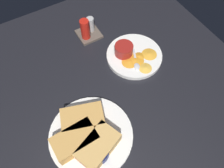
{
  "coord_description": "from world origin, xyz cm",
  "views": [
    {
      "loc": [
        -14.79,
        -30.57,
        67.94
      ],
      "look_at": [
        4.77,
        2.88,
        3.0
      ],
      "focal_mm": 35.03,
      "sensor_mm": 36.0,
      "label": 1
    }
  ],
  "objects_px": {
    "sandwich_half_far": "(75,140)",
    "spoon_by_gravy_ramekin": "(136,64)",
    "plate_sandwich_main": "(91,135)",
    "condiment_caddy": "(88,30)",
    "sandwich_half_extra": "(98,147)",
    "ramekin_dark_sauce": "(97,151)",
    "spoon_by_dark_ramekin": "(93,134)",
    "sandwich_half_near": "(83,119)",
    "plate_chips_companion": "(134,56)",
    "ramekin_light_gravy": "(124,49)"
  },
  "relations": [
    {
      "from": "sandwich_half_far",
      "to": "plate_chips_companion",
      "type": "relative_size",
      "value": 0.63
    },
    {
      "from": "sandwich_half_near",
      "to": "plate_chips_companion",
      "type": "distance_m",
      "value": 0.33
    },
    {
      "from": "sandwich_half_far",
      "to": "ramekin_dark_sauce",
      "type": "xyz_separation_m",
      "value": [
        0.04,
        -0.06,
        -0.0
      ]
    },
    {
      "from": "sandwich_half_extra",
      "to": "spoon_by_gravy_ramekin",
      "type": "xyz_separation_m",
      "value": [
        0.27,
        0.2,
        -0.02
      ]
    },
    {
      "from": "sandwich_half_near",
      "to": "ramekin_light_gravy",
      "type": "distance_m",
      "value": 0.31
    },
    {
      "from": "sandwich_half_near",
      "to": "plate_chips_companion",
      "type": "height_order",
      "value": "sandwich_half_near"
    },
    {
      "from": "sandwich_half_extra",
      "to": "condiment_caddy",
      "type": "relative_size",
      "value": 1.57
    },
    {
      "from": "sandwich_half_near",
      "to": "spoon_by_dark_ramekin",
      "type": "relative_size",
      "value": 1.5
    },
    {
      "from": "plate_sandwich_main",
      "to": "spoon_by_dark_ramekin",
      "type": "xyz_separation_m",
      "value": [
        0.01,
        -0.0,
        0.01
      ]
    },
    {
      "from": "sandwich_half_extra",
      "to": "ramekin_light_gravy",
      "type": "bearing_deg",
      "value": 46.54
    },
    {
      "from": "ramekin_light_gravy",
      "to": "spoon_by_dark_ramekin",
      "type": "bearing_deg",
      "value": -137.9
    },
    {
      "from": "plate_sandwich_main",
      "to": "ramekin_dark_sauce",
      "type": "height_order",
      "value": "ramekin_dark_sauce"
    },
    {
      "from": "sandwich_half_near",
      "to": "plate_sandwich_main",
      "type": "bearing_deg",
      "value": -90.1
    },
    {
      "from": "plate_sandwich_main",
      "to": "sandwich_half_extra",
      "type": "relative_size",
      "value": 1.77
    },
    {
      "from": "ramekin_dark_sauce",
      "to": "spoon_by_dark_ramekin",
      "type": "xyz_separation_m",
      "value": [
        0.02,
        0.05,
        -0.02
      ]
    },
    {
      "from": "sandwich_half_far",
      "to": "condiment_caddy",
      "type": "relative_size",
      "value": 1.42
    },
    {
      "from": "condiment_caddy",
      "to": "plate_chips_companion",
      "type": "bearing_deg",
      "value": -61.64
    },
    {
      "from": "plate_chips_companion",
      "to": "sandwich_half_extra",
      "type": "bearing_deg",
      "value": -139.76
    },
    {
      "from": "sandwich_half_near",
      "to": "ramekin_light_gravy",
      "type": "bearing_deg",
      "value": 33.79
    },
    {
      "from": "sandwich_half_far",
      "to": "ramekin_dark_sauce",
      "type": "distance_m",
      "value": 0.07
    },
    {
      "from": "spoon_by_dark_ramekin",
      "to": "spoon_by_gravy_ramekin",
      "type": "bearing_deg",
      "value": 30.82
    },
    {
      "from": "ramekin_light_gravy",
      "to": "plate_sandwich_main",
      "type": "bearing_deg",
      "value": -139.23
    },
    {
      "from": "sandwich_half_extra",
      "to": "ramekin_dark_sauce",
      "type": "height_order",
      "value": "sandwich_half_extra"
    },
    {
      "from": "sandwich_half_far",
      "to": "plate_chips_companion",
      "type": "xyz_separation_m",
      "value": [
        0.34,
        0.2,
        -0.03
      ]
    },
    {
      "from": "plate_chips_companion",
      "to": "spoon_by_dark_ramekin",
      "type": "bearing_deg",
      "value": -144.78
    },
    {
      "from": "sandwich_half_far",
      "to": "spoon_by_gravy_ramekin",
      "type": "xyz_separation_m",
      "value": [
        0.32,
        0.15,
        -0.02
      ]
    },
    {
      "from": "plate_sandwich_main",
      "to": "ramekin_light_gravy",
      "type": "distance_m",
      "value": 0.34
    },
    {
      "from": "ramekin_dark_sauce",
      "to": "ramekin_light_gravy",
      "type": "xyz_separation_m",
      "value": [
        0.27,
        0.28,
        0.0
      ]
    },
    {
      "from": "plate_chips_companion",
      "to": "condiment_caddy",
      "type": "height_order",
      "value": "condiment_caddy"
    },
    {
      "from": "ramekin_light_gravy",
      "to": "condiment_caddy",
      "type": "xyz_separation_m",
      "value": [
        -0.07,
        0.16,
        -0.0
      ]
    },
    {
      "from": "plate_sandwich_main",
      "to": "condiment_caddy",
      "type": "distance_m",
      "value": 0.43
    },
    {
      "from": "plate_sandwich_main",
      "to": "spoon_by_dark_ramekin",
      "type": "distance_m",
      "value": 0.01
    },
    {
      "from": "plate_chips_companion",
      "to": "spoon_by_gravy_ramekin",
      "type": "xyz_separation_m",
      "value": [
        -0.02,
        -0.04,
        0.01
      ]
    },
    {
      "from": "sandwich_half_near",
      "to": "plate_chips_companion",
      "type": "xyz_separation_m",
      "value": [
        0.29,
        0.15,
        -0.03
      ]
    },
    {
      "from": "spoon_by_dark_ramekin",
      "to": "plate_sandwich_main",
      "type": "bearing_deg",
      "value": 155.44
    },
    {
      "from": "spoon_by_dark_ramekin",
      "to": "condiment_caddy",
      "type": "bearing_deg",
      "value": 65.23
    },
    {
      "from": "sandwich_half_extra",
      "to": "spoon_by_gravy_ramekin",
      "type": "height_order",
      "value": "sandwich_half_extra"
    },
    {
      "from": "plate_sandwich_main",
      "to": "spoon_by_gravy_ramekin",
      "type": "bearing_deg",
      "value": 29.52
    },
    {
      "from": "sandwich_half_near",
      "to": "spoon_by_gravy_ramekin",
      "type": "xyz_separation_m",
      "value": [
        0.27,
        0.1,
        -0.02
      ]
    },
    {
      "from": "spoon_by_gravy_ramekin",
      "to": "sandwich_half_far",
      "type": "bearing_deg",
      "value": -154.45
    },
    {
      "from": "spoon_by_gravy_ramekin",
      "to": "plate_chips_companion",
      "type": "bearing_deg",
      "value": 65.52
    },
    {
      "from": "condiment_caddy",
      "to": "spoon_by_gravy_ramekin",
      "type": "bearing_deg",
      "value": -70.27
    },
    {
      "from": "sandwich_half_extra",
      "to": "condiment_caddy",
      "type": "xyz_separation_m",
      "value": [
        0.19,
        0.44,
        -0.01
      ]
    },
    {
      "from": "sandwich_half_near",
      "to": "sandwich_half_extra",
      "type": "xyz_separation_m",
      "value": [
        -0.0,
        -0.1,
        0.0
      ]
    },
    {
      "from": "sandwich_half_extra",
      "to": "ramekin_dark_sauce",
      "type": "relative_size",
      "value": 2.02
    },
    {
      "from": "ramekin_light_gravy",
      "to": "condiment_caddy",
      "type": "bearing_deg",
      "value": 113.35
    },
    {
      "from": "sandwich_half_far",
      "to": "sandwich_half_extra",
      "type": "xyz_separation_m",
      "value": [
        0.05,
        -0.05,
        0.0
      ]
    },
    {
      "from": "sandwich_half_far",
      "to": "spoon_by_dark_ramekin",
      "type": "height_order",
      "value": "sandwich_half_far"
    },
    {
      "from": "ramekin_dark_sauce",
      "to": "sandwich_half_near",
      "type": "bearing_deg",
      "value": 85.02
    },
    {
      "from": "ramekin_dark_sauce",
      "to": "spoon_by_dark_ramekin",
      "type": "relative_size",
      "value": 0.75
    }
  ]
}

